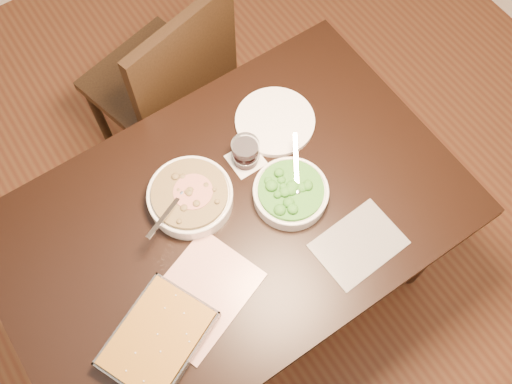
% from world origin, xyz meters
% --- Properties ---
extents(ground, '(4.00, 4.00, 0.00)m').
position_xyz_m(ground, '(0.00, 0.00, 0.00)').
color(ground, '#472214').
rests_on(ground, ground).
extents(table, '(1.40, 0.90, 0.75)m').
position_xyz_m(table, '(0.00, 0.00, 0.65)').
color(table, black).
rests_on(table, ground).
extents(magazine_a, '(0.38, 0.33, 0.01)m').
position_xyz_m(magazine_a, '(-0.20, -0.15, 0.75)').
color(magazine_a, '#A93930').
rests_on(magazine_a, table).
extents(magazine_b, '(0.26, 0.19, 0.00)m').
position_xyz_m(magazine_b, '(0.26, -0.29, 0.75)').
color(magazine_b, '#27272F').
rests_on(magazine_b, table).
extents(coaster, '(0.10, 0.10, 0.00)m').
position_xyz_m(coaster, '(0.15, 0.13, 0.75)').
color(coaster, white).
rests_on(coaster, table).
extents(stew_bowl, '(0.27, 0.26, 0.10)m').
position_xyz_m(stew_bowl, '(-0.07, 0.11, 0.79)').
color(stew_bowl, white).
rests_on(stew_bowl, table).
extents(broccoli_bowl, '(0.23, 0.24, 0.09)m').
position_xyz_m(broccoli_bowl, '(0.19, -0.05, 0.78)').
color(broccoli_bowl, white).
rests_on(broccoli_bowl, table).
extents(baking_dish, '(0.35, 0.32, 0.05)m').
position_xyz_m(baking_dish, '(-0.36, -0.20, 0.78)').
color(baking_dish, silver).
rests_on(baking_dish, table).
extents(wine_tumbler, '(0.09, 0.09, 0.10)m').
position_xyz_m(wine_tumbler, '(0.15, 0.13, 0.80)').
color(wine_tumbler, black).
rests_on(wine_tumbler, coaster).
extents(dinner_plate, '(0.26, 0.26, 0.02)m').
position_xyz_m(dinner_plate, '(0.30, 0.20, 0.76)').
color(dinner_plate, white).
rests_on(dinner_plate, table).
extents(chair_far, '(0.55, 0.55, 0.98)m').
position_xyz_m(chair_far, '(0.15, 0.67, 0.55)').
color(chair_far, black).
rests_on(chair_far, ground).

